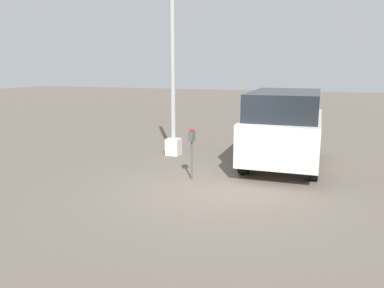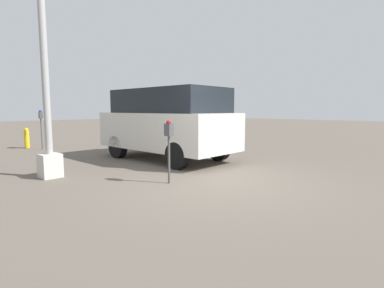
% 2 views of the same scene
% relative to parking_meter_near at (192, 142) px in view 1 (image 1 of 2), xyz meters
% --- Properties ---
extents(ground_plane, '(80.00, 80.00, 0.00)m').
position_rel_parking_meter_near_xyz_m(ground_plane, '(-0.59, -0.63, -1.00)').
color(ground_plane, '#60564C').
extents(parking_meter_near, '(0.21, 0.13, 1.35)m').
position_rel_parking_meter_near_xyz_m(parking_meter_near, '(0.00, 0.00, 0.00)').
color(parking_meter_near, '#4C4C4C').
rests_on(parking_meter_near, ground).
extents(parking_meter_far, '(0.21, 0.13, 1.55)m').
position_rel_parking_meter_near_xyz_m(parking_meter_far, '(7.68, -0.21, 0.14)').
color(parking_meter_far, '#4C4C4C').
rests_on(parking_meter_far, ground).
extents(lamp_post, '(0.44, 0.44, 5.42)m').
position_rel_parking_meter_near_xyz_m(lamp_post, '(2.43, 1.52, 0.73)').
color(lamp_post, beige).
rests_on(lamp_post, ground).
extents(parked_van, '(4.48, 2.12, 2.19)m').
position_rel_parking_meter_near_xyz_m(parked_van, '(2.33, -2.04, 0.18)').
color(parked_van, beige).
rests_on(parked_van, ground).
extents(fire_hydrant, '(0.19, 0.19, 0.82)m').
position_rel_parking_meter_near_xyz_m(fire_hydrant, '(8.55, 0.07, -0.59)').
color(fire_hydrant, gold).
rests_on(fire_hydrant, ground).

